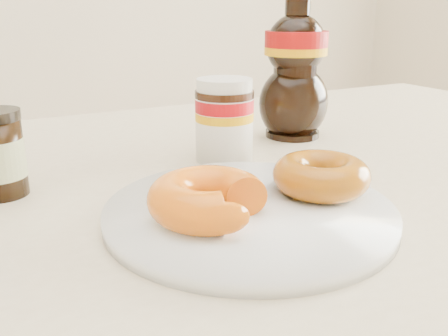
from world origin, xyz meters
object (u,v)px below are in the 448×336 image
dining_table (260,245)px  plate (249,212)px  nutella_jar (224,117)px  syrup_bottle (295,66)px  donut_bitten (208,198)px  donut_whole (321,175)px

dining_table → plate: (-0.07, -0.09, 0.09)m
nutella_jar → syrup_bottle: bearing=21.5°
nutella_jar → syrup_bottle: 0.16m
donut_bitten → syrup_bottle: (0.26, 0.24, 0.07)m
dining_table → donut_whole: 0.14m
nutella_jar → donut_whole: bearing=-85.5°
plate → syrup_bottle: syrup_bottle is taller
donut_bitten → donut_whole: bearing=21.0°
dining_table → nutella_jar: (-0.00, 0.09, 0.14)m
donut_whole → nutella_jar: bearing=94.5°
plate → donut_bitten: size_ratio=2.56×
donut_whole → syrup_bottle: 0.28m
plate → donut_bitten: donut_bitten is taller
donut_bitten → plate: bearing=27.1°
plate → nutella_jar: 0.19m
nutella_jar → donut_bitten: bearing=-121.8°
dining_table → syrup_bottle: bearing=45.2°
donut_bitten → donut_whole: donut_bitten is taller
dining_table → donut_whole: size_ratio=14.72×
donut_whole → nutella_jar: (-0.01, 0.18, 0.03)m
dining_table → donut_bitten: size_ratio=13.44×
dining_table → donut_whole: bearing=-82.8°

